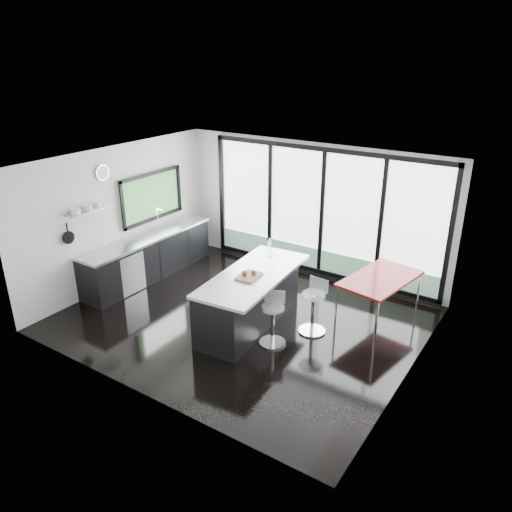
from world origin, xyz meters
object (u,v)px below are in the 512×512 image
Objects in this scene: island at (250,298)px; red_table at (378,299)px; bar_stool_near at (273,325)px; bar_stool_far at (313,313)px.

red_table is (1.82, 1.38, -0.09)m from island.
island is 0.76m from bar_stool_near.
bar_stool_near is 0.78m from bar_stool_far.
red_table is (1.15, 1.71, 0.07)m from bar_stool_near.
bar_stool_near is 2.06m from red_table.
bar_stool_near is at bearing -113.33° from bar_stool_far.
bar_stool_far is at bearing 19.22° from island.
red_table is at bearing 57.61° from bar_stool_far.
bar_stool_near is (0.67, -0.33, -0.16)m from island.
bar_stool_far is at bearing 42.00° from bar_stool_near.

